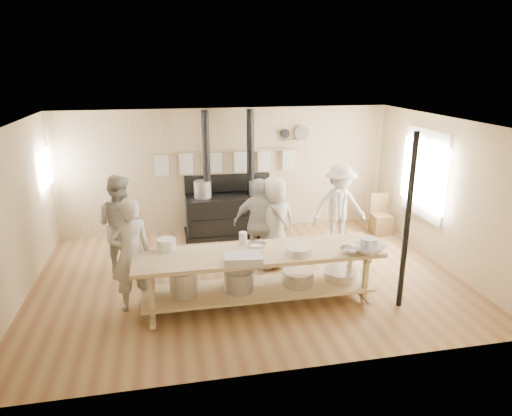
# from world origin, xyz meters

# --- Properties ---
(ground) EXTENTS (7.00, 7.00, 0.00)m
(ground) POSITION_xyz_m (0.00, 0.00, 0.00)
(ground) COLOR brown
(ground) RESTS_ON ground
(room_shell) EXTENTS (7.00, 7.00, 7.00)m
(room_shell) POSITION_xyz_m (0.00, 0.00, 1.62)
(room_shell) COLOR tan
(room_shell) RESTS_ON ground
(window_right) EXTENTS (0.09, 1.50, 1.65)m
(window_right) POSITION_xyz_m (3.47, 0.60, 1.50)
(window_right) COLOR beige
(window_right) RESTS_ON ground
(left_opening) EXTENTS (0.00, 0.90, 0.90)m
(left_opening) POSITION_xyz_m (-3.45, 2.00, 1.60)
(left_opening) COLOR white
(left_opening) RESTS_ON ground
(stove) EXTENTS (1.90, 0.75, 2.60)m
(stove) POSITION_xyz_m (-0.01, 2.12, 0.52)
(stove) COLOR black
(stove) RESTS_ON ground
(towel_rail) EXTENTS (3.00, 0.04, 0.47)m
(towel_rail) POSITION_xyz_m (0.00, 2.40, 1.56)
(towel_rail) COLOR #A3855D
(towel_rail) RESTS_ON ground
(back_wall_shelf) EXTENTS (0.63, 0.14, 0.32)m
(back_wall_shelf) POSITION_xyz_m (1.46, 2.43, 2.00)
(back_wall_shelf) COLOR #A3855D
(back_wall_shelf) RESTS_ON ground
(prep_table) EXTENTS (3.60, 0.90, 0.85)m
(prep_table) POSITION_xyz_m (-0.01, -0.90, 0.52)
(prep_table) COLOR #A3855D
(prep_table) RESTS_ON ground
(support_post) EXTENTS (0.08, 0.08, 2.60)m
(support_post) POSITION_xyz_m (2.05, -1.35, 1.30)
(support_post) COLOR black
(support_post) RESTS_ON ground
(cook_far_left) EXTENTS (0.72, 0.60, 1.69)m
(cook_far_left) POSITION_xyz_m (-1.82, -0.64, 0.84)
(cook_far_left) COLOR #AAA597
(cook_far_left) RESTS_ON ground
(cook_left) EXTENTS (1.05, 0.98, 1.72)m
(cook_left) POSITION_xyz_m (-2.08, 0.70, 0.86)
(cook_left) COLOR #AAA597
(cook_left) RESTS_ON ground
(cook_center) EXTENTS (0.89, 0.67, 1.64)m
(cook_center) POSITION_xyz_m (0.52, 0.35, 0.82)
(cook_center) COLOR #AAA597
(cook_center) RESTS_ON ground
(cook_right) EXTENTS (1.03, 0.78, 1.62)m
(cook_right) POSITION_xyz_m (0.28, 0.35, 0.81)
(cook_right) COLOR #AAA597
(cook_right) RESTS_ON ground
(cook_by_window) EXTENTS (1.12, 0.68, 1.68)m
(cook_by_window) POSITION_xyz_m (1.95, 0.94, 0.84)
(cook_by_window) COLOR #AAA597
(cook_by_window) RESTS_ON ground
(chair) EXTENTS (0.41, 0.41, 0.85)m
(chair) POSITION_xyz_m (3.15, 1.53, 0.25)
(chair) COLOR brown
(chair) RESTS_ON ground
(bowl_white_a) EXTENTS (0.42, 0.42, 0.08)m
(bowl_white_a) POSITION_xyz_m (-0.19, -1.17, 0.89)
(bowl_white_a) COLOR silver
(bowl_white_a) RESTS_ON prep_table
(bowl_steel_a) EXTENTS (0.38, 0.38, 0.09)m
(bowl_steel_a) POSITION_xyz_m (-0.01, -0.79, 0.89)
(bowl_steel_a) COLOR silver
(bowl_steel_a) RESTS_ON prep_table
(bowl_white_b) EXTENTS (0.62, 0.62, 0.11)m
(bowl_white_b) POSITION_xyz_m (1.55, -1.23, 0.91)
(bowl_white_b) COLOR silver
(bowl_white_b) RESTS_ON prep_table
(bowl_steel_b) EXTENTS (0.36, 0.36, 0.09)m
(bowl_steel_b) POSITION_xyz_m (1.26, -1.23, 0.89)
(bowl_steel_b) COLOR silver
(bowl_steel_b) RESTS_ON prep_table
(roasting_pan) EXTENTS (0.55, 0.40, 0.11)m
(roasting_pan) POSITION_xyz_m (-0.29, -1.23, 0.91)
(roasting_pan) COLOR #B2B2B7
(roasting_pan) RESTS_ON prep_table
(mixing_bowl_large) EXTENTS (0.43, 0.43, 0.12)m
(mixing_bowl_large) POSITION_xyz_m (0.53, -1.11, 0.91)
(mixing_bowl_large) COLOR silver
(mixing_bowl_large) RESTS_ON prep_table
(bucket_galv) EXTENTS (0.31, 0.31, 0.22)m
(bucket_galv) POSITION_xyz_m (1.55, -1.23, 0.96)
(bucket_galv) COLOR gray
(bucket_galv) RESTS_ON prep_table
(deep_bowl_enamel) EXTENTS (0.34, 0.34, 0.17)m
(deep_bowl_enamel) POSITION_xyz_m (-1.31, -0.57, 0.94)
(deep_bowl_enamel) COLOR silver
(deep_bowl_enamel) RESTS_ON prep_table
(pitcher) EXTENTS (0.15, 0.15, 0.19)m
(pitcher) POSITION_xyz_m (-0.18, -0.57, 0.95)
(pitcher) COLOR silver
(pitcher) RESTS_ON prep_table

